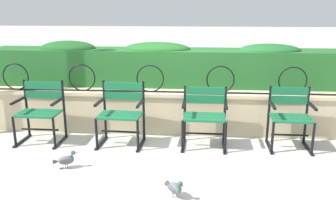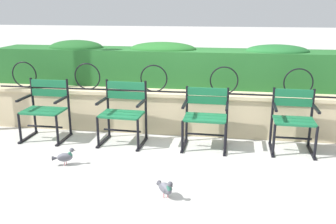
{
  "view_description": "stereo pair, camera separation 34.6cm",
  "coord_description": "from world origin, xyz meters",
  "px_view_note": "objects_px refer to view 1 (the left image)",
  "views": [
    {
      "loc": [
        0.38,
        -4.63,
        1.93
      ],
      "look_at": [
        0.0,
        0.11,
        0.55
      ],
      "focal_mm": 39.56,
      "sensor_mm": 36.0,
      "label": 1
    },
    {
      "loc": [
        0.72,
        -4.59,
        1.93
      ],
      "look_at": [
        0.0,
        0.11,
        0.55
      ],
      "focal_mm": 39.56,
      "sensor_mm": 36.0,
      "label": 2
    }
  ],
  "objects_px": {
    "park_chair_leftmost": "(41,110)",
    "pigeon_far_side": "(66,160)",
    "park_chair_centre_right": "(205,114)",
    "park_chair_rightmost": "(290,116)",
    "pigeon_near_chairs": "(175,188)",
    "park_chair_centre_left": "(121,112)"
  },
  "relations": [
    {
      "from": "park_chair_leftmost",
      "to": "pigeon_far_side",
      "type": "xyz_separation_m",
      "value": [
        0.67,
        -0.91,
        -0.36
      ]
    },
    {
      "from": "park_chair_centre_right",
      "to": "pigeon_far_side",
      "type": "xyz_separation_m",
      "value": [
        -1.7,
        -0.92,
        -0.34
      ]
    },
    {
      "from": "park_chair_leftmost",
      "to": "pigeon_far_side",
      "type": "bearing_deg",
      "value": -53.98
    },
    {
      "from": "park_chair_rightmost",
      "to": "pigeon_near_chairs",
      "type": "height_order",
      "value": "park_chair_rightmost"
    },
    {
      "from": "park_chair_rightmost",
      "to": "pigeon_near_chairs",
      "type": "relative_size",
      "value": 3.33
    },
    {
      "from": "park_chair_leftmost",
      "to": "park_chair_rightmost",
      "type": "xyz_separation_m",
      "value": [
        3.54,
        0.04,
        -0.01
      ]
    },
    {
      "from": "park_chair_leftmost",
      "to": "park_chair_centre_left",
      "type": "bearing_deg",
      "value": -0.16
    },
    {
      "from": "park_chair_leftmost",
      "to": "park_chair_centre_right",
      "type": "height_order",
      "value": "park_chair_leftmost"
    },
    {
      "from": "park_chair_centre_right",
      "to": "pigeon_near_chairs",
      "type": "relative_size",
      "value": 3.28
    },
    {
      "from": "pigeon_near_chairs",
      "to": "park_chair_rightmost",
      "type": "bearing_deg",
      "value": 46.17
    },
    {
      "from": "park_chair_centre_right",
      "to": "pigeon_far_side",
      "type": "height_order",
      "value": "park_chair_centre_right"
    },
    {
      "from": "park_chair_centre_left",
      "to": "park_chair_rightmost",
      "type": "height_order",
      "value": "park_chair_centre_left"
    },
    {
      "from": "pigeon_far_side",
      "to": "park_chair_centre_left",
      "type": "bearing_deg",
      "value": 60.39
    },
    {
      "from": "park_chair_centre_left",
      "to": "park_chair_rightmost",
      "type": "relative_size",
      "value": 1.06
    },
    {
      "from": "park_chair_rightmost",
      "to": "pigeon_far_side",
      "type": "relative_size",
      "value": 2.93
    },
    {
      "from": "park_chair_centre_right",
      "to": "park_chair_rightmost",
      "type": "distance_m",
      "value": 1.18
    },
    {
      "from": "pigeon_near_chairs",
      "to": "park_chair_centre_right",
      "type": "bearing_deg",
      "value": 78.09
    },
    {
      "from": "pigeon_near_chairs",
      "to": "pigeon_far_side",
      "type": "bearing_deg",
      "value": 156.12
    },
    {
      "from": "park_chair_leftmost",
      "to": "park_chair_rightmost",
      "type": "distance_m",
      "value": 3.54
    },
    {
      "from": "park_chair_centre_right",
      "to": "park_chair_rightmost",
      "type": "bearing_deg",
      "value": 1.74
    },
    {
      "from": "pigeon_far_side",
      "to": "park_chair_rightmost",
      "type": "bearing_deg",
      "value": 18.4
    },
    {
      "from": "park_chair_centre_right",
      "to": "pigeon_near_chairs",
      "type": "bearing_deg",
      "value": -101.91
    }
  ]
}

